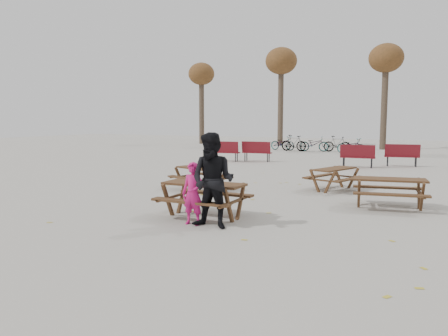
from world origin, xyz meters
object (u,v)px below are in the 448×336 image
at_px(main_picnic_table, 204,191).
at_px(soda_bottle, 192,180).
at_px(adult, 213,181).
at_px(picnic_table_north, 200,179).
at_px(picnic_table_far, 334,179).
at_px(child, 193,193).
at_px(picnic_table_east, 389,193).
at_px(food_tray, 202,183).

xyz_separation_m(main_picnic_table, soda_bottle, (-0.21, -0.15, 0.26)).
bearing_deg(main_picnic_table, soda_bottle, -143.32).
bearing_deg(main_picnic_table, adult, -50.31).
xyz_separation_m(adult, picnic_table_north, (-2.53, 3.99, -0.61)).
distance_m(picnic_table_north, picnic_table_far, 4.10).
relative_size(child, picnic_table_east, 0.76).
bearing_deg(picnic_table_north, picnic_table_east, 16.73).
distance_m(picnic_table_east, picnic_table_north, 5.49).
distance_m(adult, picnic_table_far, 5.89).
bearing_deg(food_tray, soda_bottle, 172.13).
bearing_deg(picnic_table_east, child, -144.02).
distance_m(main_picnic_table, picnic_table_far, 5.32).
height_order(adult, picnic_table_east, adult).
relative_size(picnic_table_east, picnic_table_far, 1.07).
xyz_separation_m(soda_bottle, picnic_table_north, (-1.72, 3.41, -0.50)).
bearing_deg(picnic_table_east, soda_bottle, -150.81).
height_order(adult, picnic_table_north, adult).
bearing_deg(picnic_table_north, child, -42.14).
bearing_deg(child, main_picnic_table, 94.97).
bearing_deg(soda_bottle, food_tray, -7.87).
bearing_deg(food_tray, child, -84.25).
distance_m(main_picnic_table, picnic_table_east, 4.60).
relative_size(child, adult, 0.68).
xyz_separation_m(main_picnic_table, child, (0.10, -0.66, 0.06)).
bearing_deg(adult, child, 170.53).
relative_size(main_picnic_table, food_tray, 10.00).
height_order(main_picnic_table, picnic_table_north, main_picnic_table).
bearing_deg(child, picnic_table_north, 113.33).
relative_size(child, picnic_table_north, 0.81).
relative_size(food_tray, picnic_table_north, 0.11).
xyz_separation_m(child, picnic_table_far, (1.67, 5.66, -0.31)).
bearing_deg(picnic_table_east, main_picnic_table, -150.68).
height_order(soda_bottle, picnic_table_north, soda_bottle).
relative_size(main_picnic_table, picnic_table_far, 1.14).
height_order(child, picnic_table_east, child).
relative_size(food_tray, soda_bottle, 1.06).
bearing_deg(picnic_table_far, child, -176.63).
bearing_deg(picnic_table_far, picnic_table_north, 135.13).
relative_size(main_picnic_table, picnic_table_east, 1.06).
xyz_separation_m(main_picnic_table, picnic_table_east, (3.56, 2.90, -0.22)).
bearing_deg(adult, soda_bottle, 143.73).
height_order(food_tray, picnic_table_far, food_tray).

